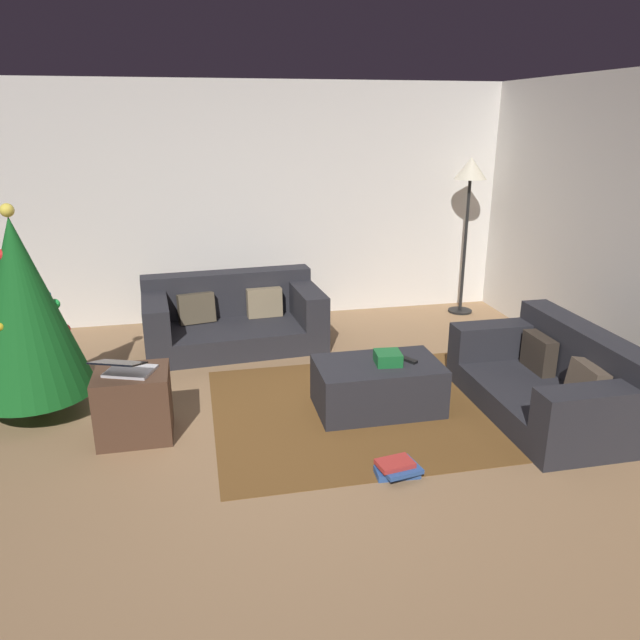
# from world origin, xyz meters

# --- Properties ---
(ground_plane) EXTENTS (6.40, 6.40, 0.00)m
(ground_plane) POSITION_xyz_m (0.00, 0.00, 0.00)
(ground_plane) COLOR #93704C
(rear_partition) EXTENTS (6.40, 0.12, 2.60)m
(rear_partition) POSITION_xyz_m (0.00, 3.14, 1.30)
(rear_partition) COLOR silver
(rear_partition) RESTS_ON ground_plane
(couch_left) EXTENTS (1.81, 1.08, 0.69)m
(couch_left) POSITION_xyz_m (-0.12, 2.24, 0.27)
(couch_left) COLOR #26262B
(couch_left) RESTS_ON ground_plane
(couch_right) EXTENTS (0.92, 1.60, 0.67)m
(couch_right) POSITION_xyz_m (2.25, 0.19, 0.26)
(couch_right) COLOR #26262B
(couch_right) RESTS_ON ground_plane
(ottoman) EXTENTS (0.98, 0.60, 0.39)m
(ottoman) POSITION_xyz_m (0.90, 0.52, 0.20)
(ottoman) COLOR #26262B
(ottoman) RESTS_ON ground_plane
(gift_box) EXTENTS (0.22, 0.22, 0.10)m
(gift_box) POSITION_xyz_m (0.97, 0.49, 0.44)
(gift_box) COLOR #19662D
(gift_box) RESTS_ON ottoman
(tv_remote) EXTENTS (0.12, 0.16, 0.02)m
(tv_remote) POSITION_xyz_m (1.14, 0.51, 0.40)
(tv_remote) COLOR black
(tv_remote) RESTS_ON ottoman
(christmas_tree) EXTENTS (0.91, 0.91, 1.65)m
(christmas_tree) POSITION_xyz_m (-1.74, 1.01, 0.87)
(christmas_tree) COLOR brown
(christmas_tree) RESTS_ON ground_plane
(side_table) EXTENTS (0.52, 0.44, 0.51)m
(side_table) POSITION_xyz_m (-0.96, 0.46, 0.25)
(side_table) COLOR #4C3323
(side_table) RESTS_ON ground_plane
(laptop) EXTENTS (0.44, 0.49, 0.18)m
(laptop) POSITION_xyz_m (-0.98, 0.41, 0.56)
(laptop) COLOR silver
(laptop) RESTS_ON side_table
(book_stack) EXTENTS (0.30, 0.26, 0.11)m
(book_stack) POSITION_xyz_m (0.74, -0.43, 0.05)
(book_stack) COLOR #2D5193
(book_stack) RESTS_ON ground_plane
(corner_lamp) EXTENTS (0.36, 0.36, 1.80)m
(corner_lamp) POSITION_xyz_m (2.62, 2.73, 1.54)
(corner_lamp) COLOR black
(corner_lamp) RESTS_ON ground_plane
(area_rug) EXTENTS (2.60, 2.00, 0.01)m
(area_rug) POSITION_xyz_m (0.90, 0.52, 0.00)
(area_rug) COLOR brown
(area_rug) RESTS_ON ground_plane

